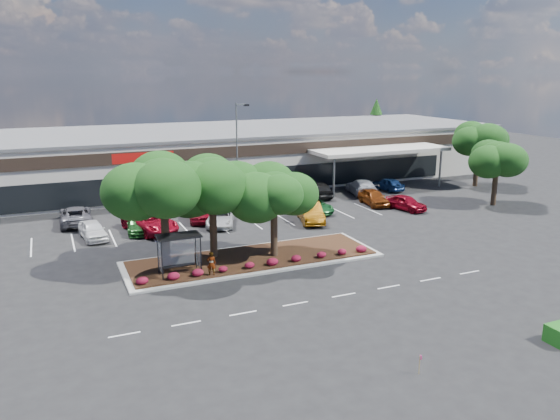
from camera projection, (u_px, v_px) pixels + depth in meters
name	position (u px, v px, depth m)	size (l,w,h in m)	color
ground	(303.00, 275.00, 35.89)	(160.00, 160.00, 0.00)	black
retail_store	(181.00, 156.00, 65.31)	(80.40, 25.20, 6.25)	beige
landscape_island	(253.00, 259.00, 38.65)	(18.00, 6.00, 0.26)	#A0A09B
lane_markings	(247.00, 233.00, 45.11)	(33.12, 20.06, 0.01)	silver
shrub_row	(264.00, 263.00, 36.69)	(17.00, 0.80, 0.50)	maroon
bus_shelter	(178.00, 243.00, 35.07)	(2.75, 1.55, 2.59)	black
island_tree_west	(164.00, 209.00, 35.79)	(7.20, 7.20, 7.89)	#12380C
island_tree_mid	(213.00, 206.00, 37.83)	(6.60, 6.60, 7.32)	#12380C
island_tree_east	(274.00, 211.00, 38.13)	(5.80, 5.80, 6.50)	#12380C
tree_east_near	(496.00, 173.00, 53.98)	(5.60, 5.60, 6.51)	#12380C
tree_east_far	(478.00, 154.00, 62.88)	(6.40, 6.40, 7.62)	#12380C
conifer_north_east	(376.00, 126.00, 87.00)	(3.96, 3.96, 9.00)	#12380C
person_waiting	(211.00, 264.00, 34.95)	(0.57, 0.38, 1.57)	#594C47
light_pole	(238.00, 167.00, 49.19)	(1.39, 0.86, 10.34)	#A0A09B
survey_stake	(420.00, 362.00, 23.97)	(0.08, 0.14, 0.91)	#9C8152
car_0	(93.00, 230.00, 43.46)	(1.71, 4.26, 1.45)	white
car_1	(138.00, 224.00, 45.44)	(1.91, 4.70, 1.36)	#1D541E
car_2	(150.00, 222.00, 45.40)	(2.80, 6.08, 1.69)	maroon
car_3	(199.00, 211.00, 48.89)	(1.98, 4.93, 1.68)	maroon
car_4	(221.00, 218.00, 47.30)	(2.26, 4.90, 1.36)	silver
car_5	(310.00, 212.00, 48.48)	(1.82, 5.22, 1.72)	#6C3D05
car_6	(313.00, 205.00, 51.74)	(2.24, 4.87, 1.35)	#185725
car_7	(406.00, 203.00, 52.58)	(1.71, 4.26, 1.45)	maroon
car_8	(374.00, 197.00, 54.58)	(1.84, 4.57, 1.56)	#682A0A
car_9	(76.00, 215.00, 47.73)	(2.63, 5.70, 1.58)	#57565E
car_12	(245.00, 199.00, 53.78)	(2.75, 5.97, 1.66)	#B2B2B2
car_13	(230.00, 201.00, 53.27)	(1.93, 4.74, 1.38)	#1C4821
car_14	(312.00, 189.00, 58.90)	(2.24, 4.85, 1.35)	slate
car_15	(320.00, 189.00, 57.97)	(1.97, 4.91, 1.67)	black
car_16	(362.00, 187.00, 59.20)	(2.33, 5.73, 1.66)	#ADB2B9
car_17	(388.00, 184.00, 61.33)	(1.71, 4.24, 1.44)	navy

